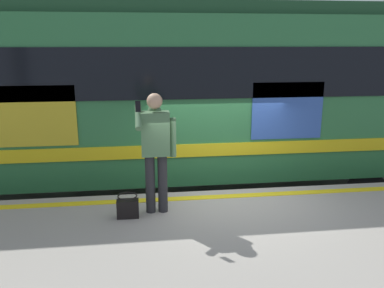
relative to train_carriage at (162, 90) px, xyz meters
The scene contains 7 objects.
ground_plane 3.51m from the train_carriage, 112.35° to the left, with size 26.70×26.70×0.00m, color #3D3D3F.
safety_line 3.02m from the train_carriage, 109.87° to the left, with size 17.44×0.16×0.01m, color yellow.
track_rail_near 2.77m from the train_carriage, 141.58° to the left, with size 23.14×0.08×0.16m, color slate.
track_rail_far 2.77m from the train_carriage, 141.14° to the right, with size 23.14×0.08×0.16m, color slate.
train_carriage is the anchor object (origin of this frame).
passenger 2.96m from the train_carriage, 84.91° to the left, with size 0.57×0.55×1.75m.
handbag 3.42m from the train_carriage, 77.49° to the left, with size 0.31×0.28×0.34m.
Camera 1 is at (1.36, 6.28, 3.58)m, focal length 37.57 mm.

